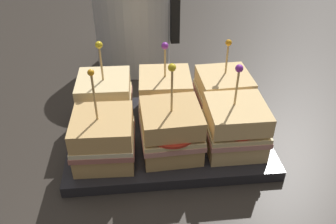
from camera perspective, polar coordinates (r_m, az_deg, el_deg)
name	(u,v)px	position (r m, az deg, el deg)	size (l,w,h in m)	color
ground_plane	(168,140)	(0.61, 0.00, -4.54)	(6.00, 6.00, 0.00)	#2D2823
serving_platter	(168,136)	(0.60, 0.00, -3.89)	(0.33, 0.22, 0.02)	#232328
sandwich_front_left	(104,139)	(0.53, -10.27, -4.21)	(0.09, 0.09, 0.15)	tan
sandwich_front_center	(173,131)	(0.54, 0.75, -3.03)	(0.09, 0.10, 0.16)	tan
sandwich_front_right	(235,127)	(0.55, 10.71, -2.36)	(0.09, 0.09, 0.14)	#DBB77A
sandwich_back_left	(105,99)	(0.62, -10.04, 2.11)	(0.09, 0.09, 0.15)	beige
sandwich_back_center	(164,96)	(0.62, -0.73, 2.61)	(0.09, 0.09, 0.14)	#DBB77A
sandwich_back_right	(223,93)	(0.63, 8.81, 3.01)	(0.09, 0.09, 0.14)	#DBB77A
kettle_steel	(133,21)	(0.81, -5.71, 14.33)	(0.19, 0.17, 0.23)	#B7BABF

